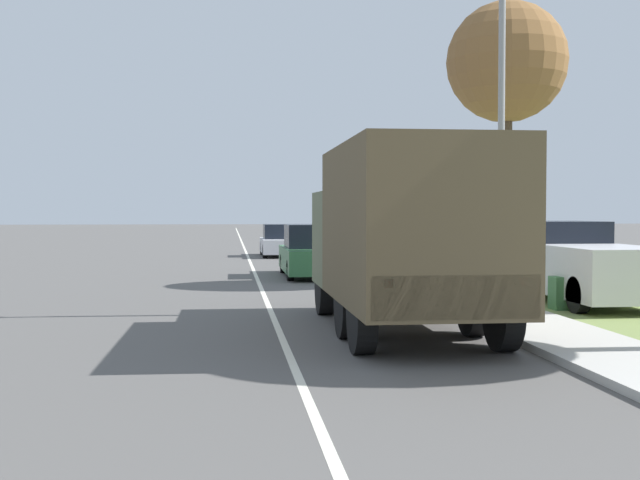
{
  "coord_description": "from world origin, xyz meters",
  "views": [
    {
      "loc": [
        -0.86,
        -1.01,
        2.1
      ],
      "look_at": [
        0.86,
        14.12,
        1.55
      ],
      "focal_mm": 45.0,
      "sensor_mm": 36.0,
      "label": 1
    }
  ],
  "objects_px": {
    "car_second_ahead": "(282,242)",
    "pickup_truck": "(580,264)",
    "military_truck": "(404,232)",
    "car_nearest_ahead": "(310,253)",
    "lamp_post": "(493,78)"
  },
  "relations": [
    {
      "from": "lamp_post",
      "to": "military_truck",
      "type": "bearing_deg",
      "value": -133.34
    },
    {
      "from": "car_nearest_ahead",
      "to": "lamp_post",
      "type": "height_order",
      "value": "lamp_post"
    },
    {
      "from": "car_second_ahead",
      "to": "military_truck",
      "type": "bearing_deg",
      "value": -88.7
    },
    {
      "from": "pickup_truck",
      "to": "military_truck",
      "type": "bearing_deg",
      "value": -141.9
    },
    {
      "from": "military_truck",
      "to": "car_second_ahead",
      "type": "relative_size",
      "value": 1.56
    },
    {
      "from": "military_truck",
      "to": "pickup_truck",
      "type": "bearing_deg",
      "value": 38.1
    },
    {
      "from": "pickup_truck",
      "to": "car_nearest_ahead",
      "type": "bearing_deg",
      "value": 122.91
    },
    {
      "from": "military_truck",
      "to": "pickup_truck",
      "type": "xyz_separation_m",
      "value": [
        4.95,
        3.88,
        -0.84
      ]
    },
    {
      "from": "car_nearest_ahead",
      "to": "military_truck",
      "type": "bearing_deg",
      "value": -88.05
    },
    {
      "from": "military_truck",
      "to": "lamp_post",
      "type": "relative_size",
      "value": 0.85
    },
    {
      "from": "car_nearest_ahead",
      "to": "lamp_post",
      "type": "relative_size",
      "value": 0.6
    },
    {
      "from": "car_second_ahead",
      "to": "lamp_post",
      "type": "height_order",
      "value": "lamp_post"
    },
    {
      "from": "car_nearest_ahead",
      "to": "car_second_ahead",
      "type": "relative_size",
      "value": 1.1
    },
    {
      "from": "car_second_ahead",
      "to": "pickup_truck",
      "type": "distance_m",
      "value": 20.73
    },
    {
      "from": "military_truck",
      "to": "car_nearest_ahead",
      "type": "height_order",
      "value": "military_truck"
    }
  ]
}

